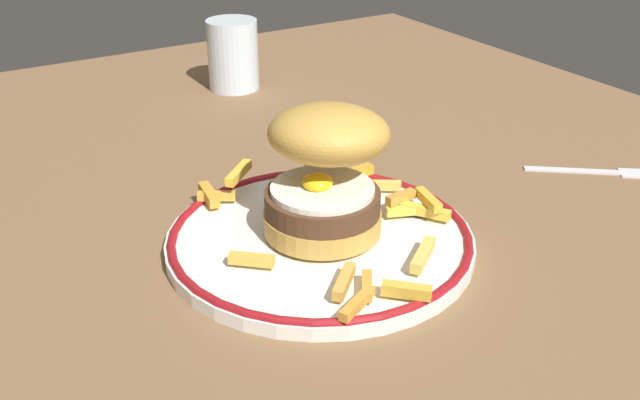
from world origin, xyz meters
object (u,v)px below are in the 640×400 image
at_px(burger, 326,167).
at_px(dinner_plate, 320,239).
at_px(water_glass, 233,59).
at_px(fork, 599,171).

bearing_deg(burger, dinner_plate, -55.28).
xyz_separation_m(water_glass, fork, (0.45, 0.21, -0.04)).
distance_m(water_glass, fork, 0.50).
bearing_deg(dinner_plate, fork, 86.09).
relative_size(burger, fork, 1.21).
relative_size(dinner_plate, burger, 1.79).
height_order(dinner_plate, water_glass, water_glass).
height_order(burger, fork, burger).
xyz_separation_m(dinner_plate, water_glass, (-0.43, 0.12, 0.03)).
bearing_deg(dinner_plate, burger, 124.72).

